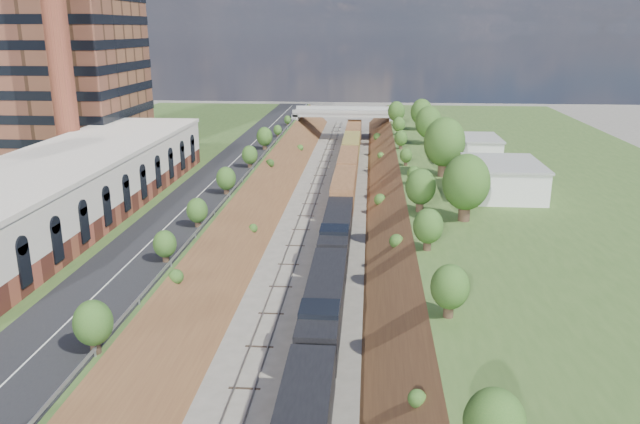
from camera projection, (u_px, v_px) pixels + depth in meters
platform_left at (107, 189)px, 93.66m from camera, size 44.00×180.00×5.00m
platform_right at (557, 199)px, 88.57m from camera, size 44.00×180.00×5.00m
embankment_left at (252, 208)px, 92.67m from camera, size 10.00×180.00×10.00m
embankment_right at (401, 212)px, 90.98m from camera, size 10.00×180.00×10.00m
rail_left_track at (308, 209)px, 92.00m from camera, size 1.58×180.00×0.18m
rail_right_track at (343, 210)px, 91.60m from camera, size 1.58×180.00×0.18m
road at (221, 175)px, 91.59m from camera, size 8.00×180.00×0.10m
guardrail at (248, 172)px, 90.94m from camera, size 0.10×171.00×0.70m
commercial_building at (65, 187)px, 70.54m from camera, size 14.30×62.30×7.00m
smokestack at (57, 34)px, 83.70m from camera, size 3.20×3.20×40.00m
overpass at (344, 119)px, 149.70m from camera, size 24.50×8.30×7.40m
white_building_near at (503, 180)px, 80.38m from camera, size 9.00×12.00×4.00m
white_building_far at (472, 149)px, 101.51m from camera, size 8.00×10.00×3.60m
tree_right_large at (466, 183)px, 68.74m from camera, size 5.25×5.25×7.61m
tree_left_crest at (152, 259)px, 52.50m from camera, size 2.45×2.45×3.55m
freight_train at (343, 194)px, 90.23m from camera, size 3.24×130.04×4.79m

